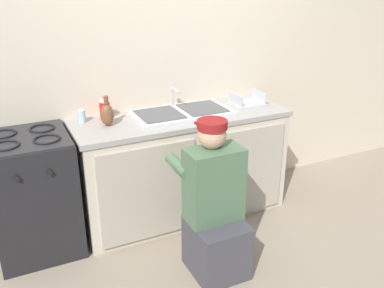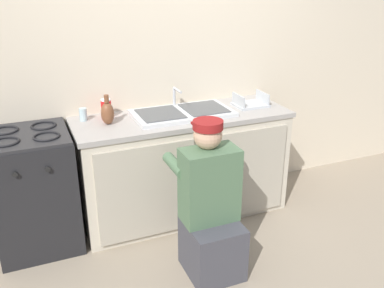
{
  "view_description": "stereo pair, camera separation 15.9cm",
  "coord_description": "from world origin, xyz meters",
  "views": [
    {
      "loc": [
        -1.34,
        -2.71,
        2.0
      ],
      "look_at": [
        0.0,
        0.1,
        0.72
      ],
      "focal_mm": 40.0,
      "sensor_mm": 36.0,
      "label": 1
    },
    {
      "loc": [
        -1.2,
        -2.78,
        2.0
      ],
      "look_at": [
        0.0,
        0.1,
        0.72
      ],
      "focal_mm": 40.0,
      "sensor_mm": 36.0,
      "label": 2
    }
  ],
  "objects": [
    {
      "name": "dish_rack_tray",
      "position": [
        0.63,
        0.31,
        0.93
      ],
      "size": [
        0.28,
        0.22,
        0.11
      ],
      "color": "#B2B7BC",
      "rests_on": "countertop"
    },
    {
      "name": "plumber_person",
      "position": [
        -0.11,
        -0.49,
        0.46
      ],
      "size": [
        0.42,
        0.61,
        1.1
      ],
      "color": "#3F3F47",
      "rests_on": "ground_plane"
    },
    {
      "name": "countertop",
      "position": [
        0.0,
        0.3,
        0.88
      ],
      "size": [
        1.77,
        0.62,
        0.04
      ],
      "primitive_type": "cube",
      "color": "#9E9993",
      "rests_on": "counter_cabinet"
    },
    {
      "name": "water_glass",
      "position": [
        -0.76,
        0.47,
        0.95
      ],
      "size": [
        0.06,
        0.06,
        0.1
      ],
      "color": "#ADC6CC",
      "rests_on": "countertop"
    },
    {
      "name": "ground_plane",
      "position": [
        0.0,
        0.0,
        0.0
      ],
      "size": [
        12.0,
        12.0,
        0.0
      ],
      "primitive_type": "plane",
      "color": "gray"
    },
    {
      "name": "counter_cabinet",
      "position": [
        0.0,
        0.29,
        0.43
      ],
      "size": [
        1.73,
        0.62,
        0.86
      ],
      "color": "beige",
      "rests_on": "ground_plane"
    },
    {
      "name": "soda_cup_red",
      "position": [
        -0.58,
        0.47,
        0.98
      ],
      "size": [
        0.08,
        0.08,
        0.15
      ],
      "color": "red",
      "rests_on": "countertop"
    },
    {
      "name": "vase_decorative",
      "position": [
        -0.61,
        0.31,
        0.99
      ],
      "size": [
        0.1,
        0.1,
        0.23
      ],
      "color": "brown",
      "rests_on": "countertop"
    },
    {
      "name": "back_wall",
      "position": [
        0.0,
        0.65,
        1.25
      ],
      "size": [
        6.0,
        0.1,
        2.5
      ],
      "primitive_type": "cube",
      "color": "beige",
      "rests_on": "ground_plane"
    },
    {
      "name": "sink_double_basin",
      "position": [
        0.0,
        0.3,
        0.92
      ],
      "size": [
        0.8,
        0.44,
        0.19
      ],
      "color": "silver",
      "rests_on": "countertop"
    },
    {
      "name": "stove_range",
      "position": [
        -1.2,
        0.3,
        0.46
      ],
      "size": [
        0.59,
        0.62,
        0.93
      ],
      "color": "black",
      "rests_on": "ground_plane"
    }
  ]
}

